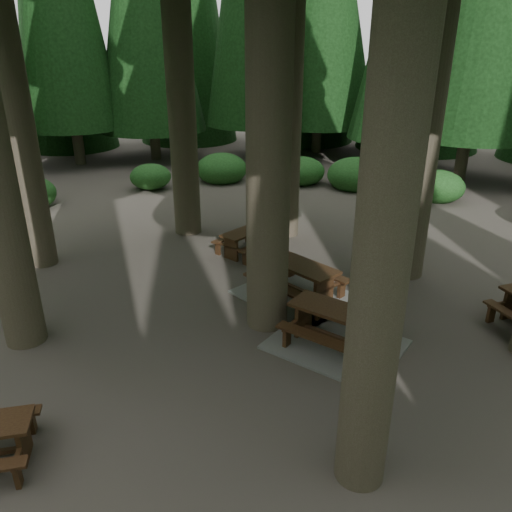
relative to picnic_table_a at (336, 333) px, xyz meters
The scene contains 5 objects.
ground 2.41m from the picnic_table_a, behind, with size 80.00×80.00×0.00m, color #4D443E.
picnic_table_a is the anchor object (origin of this frame).
picnic_table_b 5.00m from the picnic_table_a, 144.87° to the left, with size 1.45×1.70×0.67m.
picnic_table_c 2.13m from the picnic_table_a, 140.24° to the left, with size 2.89×2.56×0.84m.
shrub_ring 1.78m from the picnic_table_a, 161.76° to the left, with size 23.86×24.64×1.49m.
Camera 1 is at (5.65, -7.52, 5.42)m, focal length 35.00 mm.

